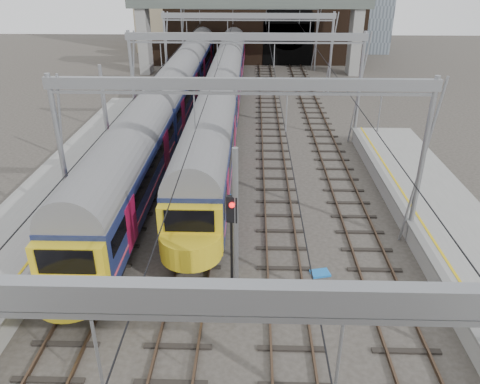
{
  "coord_description": "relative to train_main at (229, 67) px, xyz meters",
  "views": [
    {
      "loc": [
        0.54,
        -11.71,
        12.21
      ],
      "look_at": [
        -0.02,
        8.21,
        2.4
      ],
      "focal_mm": 35.0,
      "sensor_mm": 36.0,
      "label": 1
    }
  ],
  "objects": [
    {
      "name": "ground",
      "position": [
        2.0,
        -37.1,
        -2.48
      ],
      "size": [
        160.0,
        160.0,
        0.0
      ],
      "primitive_type": "plane",
      "color": "#38332D",
      "rests_on": "ground"
    },
    {
      "name": "tracks",
      "position": [
        2.0,
        -22.1,
        -2.46
      ],
      "size": [
        14.4,
        80.0,
        0.22
      ],
      "color": "#4C3828",
      "rests_on": "ground"
    },
    {
      "name": "overhead_line",
      "position": [
        2.0,
        -15.61,
        4.08
      ],
      "size": [
        16.8,
        80.0,
        8.0
      ],
      "color": "gray",
      "rests_on": "ground"
    },
    {
      "name": "retaining_wall",
      "position": [
        3.4,
        14.83,
        1.85
      ],
      "size": [
        28.0,
        2.75,
        9.0
      ],
      "color": "#302015",
      "rests_on": "ground"
    },
    {
      "name": "overbridge",
      "position": [
        2.0,
        8.9,
        4.78
      ],
      "size": [
        28.0,
        3.0,
        9.25
      ],
      "color": "gray",
      "rests_on": "ground"
    },
    {
      "name": "train_main",
      "position": [
        0.0,
        0.0,
        0.0
      ],
      "size": [
        2.79,
        64.54,
        4.8
      ],
      "color": "black",
      "rests_on": "ground"
    },
    {
      "name": "train_second",
      "position": [
        -4.0,
        -2.94,
        0.0
      ],
      "size": [
        2.8,
        64.72,
        4.82
      ],
      "color": "black",
      "rests_on": "ground"
    },
    {
      "name": "signal_near_centre",
      "position": [
        1.89,
        -34.97,
        0.82
      ],
      "size": [
        0.4,
        0.48,
        5.29
      ],
      "rotation": [
        0.0,
        0.0,
        -0.16
      ],
      "color": "black",
      "rests_on": "ground"
    },
    {
      "name": "equip_cover_a",
      "position": [
        2.52,
        -34.08,
        -2.44
      ],
      "size": [
        0.85,
        0.64,
        0.09
      ],
      "primitive_type": "cube",
      "rotation": [
        0.0,
        0.0,
        0.09
      ],
      "color": "blue",
      "rests_on": "ground"
    },
    {
      "name": "equip_cover_b",
      "position": [
        0.85,
        -24.78,
        -2.43
      ],
      "size": [
        0.96,
        0.71,
        0.11
      ],
      "primitive_type": "cube",
      "rotation": [
        0.0,
        0.0,
        -0.07
      ],
      "color": "blue",
      "rests_on": "ground"
    },
    {
      "name": "equip_cover_c",
      "position": [
        5.56,
        -32.02,
        -2.44
      ],
      "size": [
        0.92,
        0.74,
        0.1
      ],
      "primitive_type": "cube",
      "rotation": [
        0.0,
        0.0,
        0.23
      ],
      "color": "blue",
      "rests_on": "ground"
    }
  ]
}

